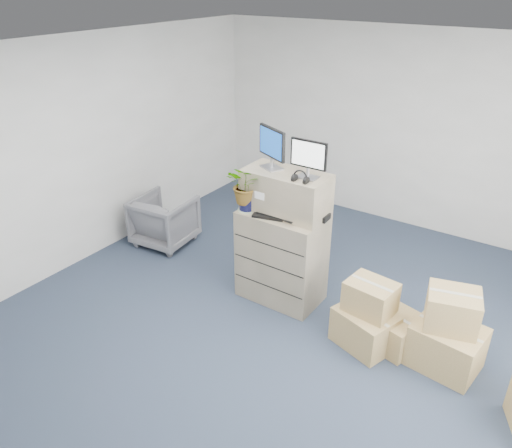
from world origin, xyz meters
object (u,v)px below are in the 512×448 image
object	(u,v)px
monitor_left	(272,146)
office_chair	(164,218)
filing_cabinet_lower	(282,256)
keyboard	(277,216)
water_bottle	(295,202)
monitor_right	(308,157)
potted_plant	(247,190)

from	to	relation	value
monitor_left	office_chair	xyz separation A→B (m)	(-1.82, 0.14, -1.41)
filing_cabinet_lower	keyboard	xyz separation A→B (m)	(-0.01, -0.10, 0.55)
keyboard	water_bottle	distance (m)	0.24
monitor_right	water_bottle	bearing A→B (deg)	167.62
monitor_right	monitor_left	bearing A→B (deg)	177.35
filing_cabinet_lower	monitor_right	size ratio (longest dim) A/B	2.67
monitor_left	water_bottle	world-z (taller)	monitor_left
filing_cabinet_lower	potted_plant	xyz separation A→B (m)	(-0.37, -0.15, 0.78)
monitor_right	office_chair	world-z (taller)	monitor_right
monitor_right	potted_plant	size ratio (longest dim) A/B	0.86
filing_cabinet_lower	potted_plant	size ratio (longest dim) A/B	2.30
keyboard	monitor_right	bearing A→B (deg)	12.23
water_bottle	office_chair	xyz separation A→B (m)	(-2.12, 0.13, -0.84)
monitor_left	keyboard	size ratio (longest dim) A/B	0.87
monitor_right	keyboard	size ratio (longest dim) A/B	0.79
keyboard	water_bottle	size ratio (longest dim) A/B	1.81
monitor_left	office_chair	bearing A→B (deg)	-159.40
filing_cabinet_lower	office_chair	world-z (taller)	filing_cabinet_lower
potted_plant	monitor_right	bearing A→B (deg)	16.61
monitor_left	keyboard	world-z (taller)	monitor_left
monitor_left	monitor_right	world-z (taller)	monitor_left
keyboard	potted_plant	world-z (taller)	potted_plant
keyboard	filing_cabinet_lower	bearing A→B (deg)	70.97
water_bottle	monitor_left	bearing A→B (deg)	-177.96
keyboard	monitor_left	bearing A→B (deg)	123.13
filing_cabinet_lower	potted_plant	bearing A→B (deg)	-157.53
water_bottle	potted_plant	bearing A→B (deg)	-154.51
office_chair	monitor_left	bearing A→B (deg)	169.75
potted_plant	office_chair	xyz separation A→B (m)	(-1.65, 0.35, -0.94)
monitor_left	potted_plant	size ratio (longest dim) A/B	0.95
keyboard	office_chair	xyz separation A→B (m)	(-2.01, 0.30, -0.71)
monitor_left	monitor_right	size ratio (longest dim) A/B	1.10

